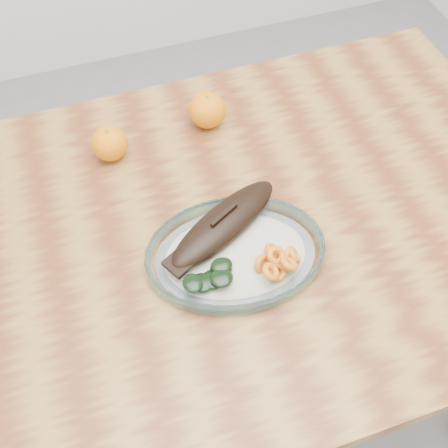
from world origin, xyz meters
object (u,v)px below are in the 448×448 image
object	(u,v)px
plated_meal	(235,251)
orange_right	(207,110)
orange_left	(110,144)
dining_table	(233,255)

from	to	relation	value
plated_meal	orange_right	bearing A→B (deg)	88.19
plated_meal	orange_left	world-z (taller)	plated_meal
dining_table	orange_right	size ratio (longest dim) A/B	16.39
plated_meal	orange_right	world-z (taller)	plated_meal
plated_meal	orange_left	distance (m)	0.33
dining_table	orange_right	bearing A→B (deg)	82.55
dining_table	orange_right	xyz separation A→B (m)	(0.03, 0.25, 0.14)
dining_table	plated_meal	xyz separation A→B (m)	(-0.02, -0.06, 0.12)
orange_left	orange_right	bearing A→B (deg)	6.80
dining_table	orange_right	world-z (taller)	orange_right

